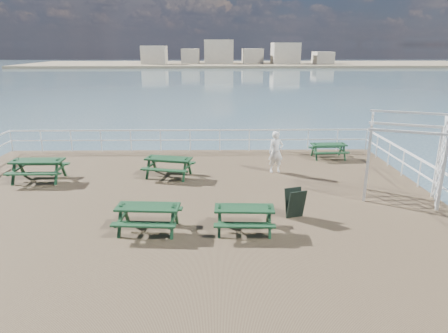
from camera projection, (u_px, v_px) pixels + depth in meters
ground at (178, 206)px, 13.53m from camera, size 18.00×14.00×0.30m
sea_backdrop at (248, 61)px, 142.03m from camera, size 300.00×300.00×9.20m
railing at (181, 157)px, 15.68m from camera, size 17.77×13.76×1.10m
picnic_table_a at (38, 166)px, 15.48m from camera, size 1.95×1.58×0.95m
picnic_table_b at (169, 163)px, 15.95m from camera, size 2.11×1.85×0.89m
picnic_table_c at (329, 148)px, 18.59m from camera, size 1.65×1.35×0.78m
picnic_table_d at (148, 213)px, 11.28m from camera, size 1.86×1.54×0.86m
picnic_table_e at (244, 214)px, 11.27m from camera, size 1.73×1.42×0.82m
trellis_arbor at (403, 161)px, 13.38m from camera, size 2.74×2.10×3.03m
sandwich_board at (295, 204)px, 12.19m from camera, size 0.66×0.57×0.92m
person at (276, 152)px, 16.47m from camera, size 0.69×0.52×1.72m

